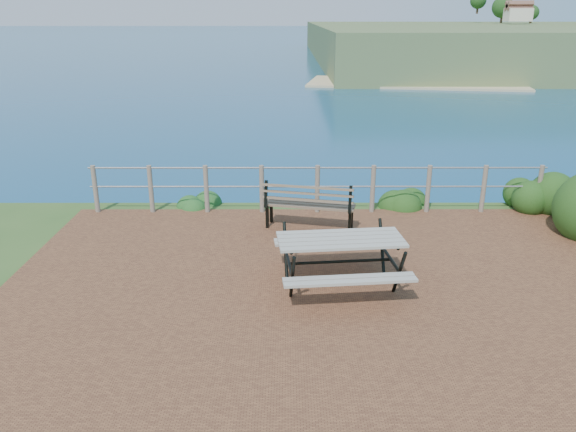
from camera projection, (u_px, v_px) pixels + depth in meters
name	position (u px, v px, depth m)	size (l,w,h in m)	color
ground	(328.00, 285.00, 8.64)	(10.00, 7.00, 0.12)	brown
ocean	(289.00, 25.00, 196.72)	(1200.00, 1200.00, 0.00)	#15547E
safety_railing	(317.00, 186.00, 11.60)	(9.40, 0.10, 1.00)	#6B5B4C
picnic_table	(340.00, 257.00, 8.41)	(1.93, 1.61, 0.79)	#A29D92
park_bench	(310.00, 198.00, 10.68)	(1.78, 0.80, 0.97)	brown
shrub_right_edge	(532.00, 209.00, 11.99)	(1.04, 1.04, 1.49)	#214415
shrub_lip_west	(198.00, 205.00, 12.22)	(0.71, 0.71, 0.43)	#205721
shrub_lip_east	(402.00, 205.00, 12.27)	(0.83, 0.83, 0.60)	#214415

